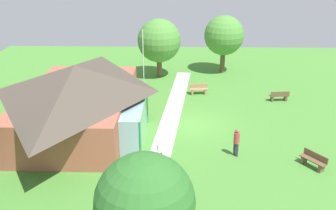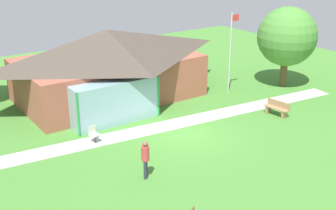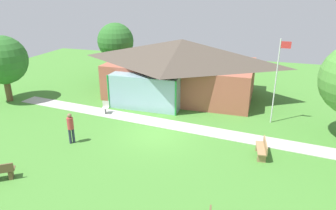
{
  "view_description": "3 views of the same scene",
  "coord_description": "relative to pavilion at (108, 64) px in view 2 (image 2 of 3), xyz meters",
  "views": [
    {
      "loc": [
        -22.82,
        0.98,
        11.07
      ],
      "look_at": [
        0.28,
        1.56,
        1.31
      ],
      "focal_mm": 39.23,
      "sensor_mm": 36.0,
      "label": 1
    },
    {
      "loc": [
        -12.56,
        -16.2,
        9.49
      ],
      "look_at": [
        -0.35,
        1.27,
        1.32
      ],
      "focal_mm": 46.09,
      "sensor_mm": 36.0,
      "label": 2
    },
    {
      "loc": [
        5.52,
        -15.52,
        8.01
      ],
      "look_at": [
        -0.15,
        2.4,
        0.93
      ],
      "focal_mm": 33.33,
      "sensor_mm": 36.0,
      "label": 3
    }
  ],
  "objects": [
    {
      "name": "footpath",
      "position": [
        0.7,
        -5.84,
        -2.25
      ],
      "size": [
        23.2,
        3.73,
        0.03
      ],
      "primitive_type": "cube",
      "rotation": [
        0.0,
        0.0,
        -0.11
      ],
      "color": "#BCB7B2",
      "rests_on": "ground_plane"
    },
    {
      "name": "pavilion",
      "position": [
        0.0,
        0.0,
        0.0
      ],
      "size": [
        11.9,
        8.33,
        4.37
      ],
      "color": "#A35642",
      "rests_on": "ground_plane"
    },
    {
      "name": "flagpole",
      "position": [
        7.0,
        -3.58,
        0.65
      ],
      "size": [
        0.64,
        0.08,
        5.27
      ],
      "color": "silver",
      "rests_on": "ground_plane"
    },
    {
      "name": "ground_plane",
      "position": [
        0.7,
        -7.32,
        -2.27
      ],
      "size": [
        44.0,
        44.0,
        0.0
      ],
      "primitive_type": "plane",
      "color": "#478433"
    },
    {
      "name": "bench_mid_right",
      "position": [
        6.54,
        -8.17,
        -1.86
      ],
      "size": [
        0.61,
        1.54,
        0.84
      ],
      "rotation": [
        0.0,
        0.0,
        1.69
      ],
      "color": "#9E7A51",
      "rests_on": "ground_plane"
    },
    {
      "name": "patio_chair_west",
      "position": [
        -3.72,
        -5.42,
        -1.85
      ],
      "size": [
        0.53,
        0.53,
        0.86
      ],
      "rotation": [
        0.0,
        0.0,
        3.38
      ],
      "color": "beige",
      "rests_on": "ground_plane"
    },
    {
      "name": "visitor_strolling_lawn",
      "position": [
        -3.44,
        -9.8,
        -1.24
      ],
      "size": [
        0.34,
        0.34,
        1.74
      ],
      "rotation": [
        0.0,
        0.0,
        3.98
      ],
      "color": "#2D3347",
      "rests_on": "ground_plane"
    },
    {
      "name": "tree_east_hedge",
      "position": [
        11.03,
        -4.69,
        1.18
      ],
      "size": [
        3.97,
        3.97,
        5.45
      ],
      "color": "brown",
      "rests_on": "ground_plane"
    }
  ]
}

